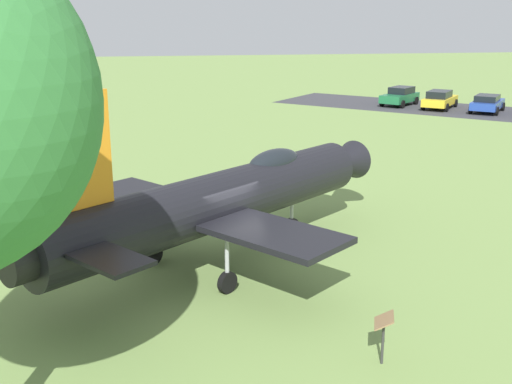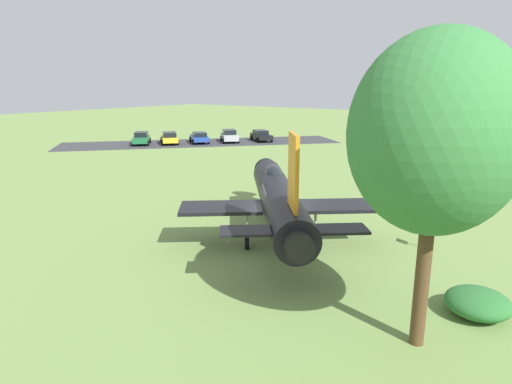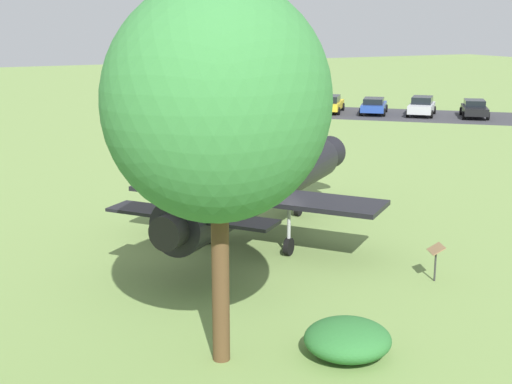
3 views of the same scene
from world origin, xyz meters
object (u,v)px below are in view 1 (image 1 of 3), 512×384
(display_jet, at_px, (225,197))
(parked_car_green, at_px, (400,96))
(parked_car_yellow, at_px, (440,99))
(parked_car_blue, at_px, (487,103))
(info_plaque, at_px, (384,327))

(display_jet, relative_size, parked_car_green, 2.88)
(parked_car_yellow, bearing_deg, parked_car_blue, -91.96)
(display_jet, height_order, parked_car_blue, display_jet)
(display_jet, xyz_separation_m, info_plaque, (-2.57, 6.22, -1.17))
(info_plaque, relative_size, parked_car_green, 0.27)
(info_plaque, bearing_deg, display_jet, -67.57)
(display_jet, distance_m, parked_car_blue, 35.35)
(info_plaque, xyz_separation_m, parked_car_blue, (-20.81, -32.71, -0.14))
(parked_car_yellow, height_order, parked_car_green, parked_car_green)
(info_plaque, xyz_separation_m, parked_car_green, (-15.74, -37.50, -0.08))
(parked_car_yellow, bearing_deg, parked_car_green, 84.67)
(parked_car_yellow, bearing_deg, info_plaque, -167.48)
(parked_car_green, bearing_deg, parked_car_yellow, 91.42)
(parked_car_blue, relative_size, parked_car_green, 1.07)
(parked_car_green, bearing_deg, display_jet, 16.17)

